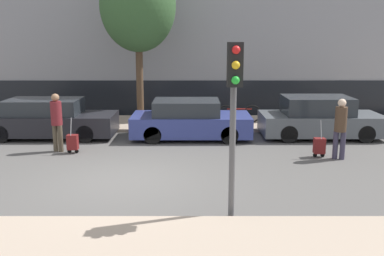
% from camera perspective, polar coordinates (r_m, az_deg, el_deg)
% --- Properties ---
extents(ground_plane, '(80.00, 80.00, 0.00)m').
position_cam_1_polar(ground_plane, '(10.91, -9.27, -6.86)').
color(ground_plane, '#565451').
extents(sidewalk_near, '(28.00, 2.50, 0.12)m').
position_cam_1_polar(sidewalk_near, '(7.49, -13.84, -15.60)').
color(sidewalk_near, tan).
rests_on(sidewalk_near, ground_plane).
extents(sidewalk_far, '(28.00, 3.00, 0.12)m').
position_cam_1_polar(sidewalk_far, '(17.62, -5.79, 0.64)').
color(sidewalk_far, tan).
rests_on(sidewalk_far, ground_plane).
extents(building_facade, '(28.00, 2.19, 10.03)m').
position_cam_1_polar(building_facade, '(20.59, -5.20, 16.08)').
color(building_facade, gray).
rests_on(building_facade, ground_plane).
extents(parked_car_0, '(4.62, 1.79, 1.37)m').
position_cam_1_polar(parked_car_0, '(16.03, -18.84, 1.08)').
color(parked_car_0, black).
rests_on(parked_car_0, ground_plane).
extents(parked_car_1, '(4.15, 1.92, 1.36)m').
position_cam_1_polar(parked_car_1, '(15.07, -0.55, 1.04)').
color(parked_car_1, navy).
rests_on(parked_car_1, ground_plane).
extents(parked_car_2, '(4.22, 1.88, 1.46)m').
position_cam_1_polar(parked_car_2, '(15.86, 16.35, 1.24)').
color(parked_car_2, '#4C5156').
rests_on(parked_car_2, ground_plane).
extents(pedestrian_left, '(0.34, 0.34, 1.82)m').
position_cam_1_polar(pedestrian_left, '(13.83, -17.87, 1.17)').
color(pedestrian_left, '#4C4233').
rests_on(pedestrian_left, ground_plane).
extents(trolley_left, '(0.34, 0.29, 1.12)m').
position_cam_1_polar(trolley_left, '(13.63, -15.90, -1.85)').
color(trolley_left, maroon).
rests_on(trolley_left, ground_plane).
extents(pedestrian_right, '(0.34, 0.34, 1.78)m').
position_cam_1_polar(pedestrian_right, '(13.07, 18.92, 0.39)').
color(pedestrian_right, '#383347').
rests_on(pedestrian_right, ground_plane).
extents(trolley_right, '(0.34, 0.29, 1.12)m').
position_cam_1_polar(trolley_right, '(13.24, 16.35, -2.27)').
color(trolley_right, maroon).
rests_on(trolley_right, ground_plane).
extents(traffic_light, '(0.28, 0.47, 3.41)m').
position_cam_1_polar(traffic_light, '(7.94, 5.35, 4.36)').
color(traffic_light, '#515154').
rests_on(traffic_light, ground_plane).
extents(parked_bicycle, '(1.77, 0.06, 0.96)m').
position_cam_1_polar(parked_bicycle, '(17.40, 6.05, 1.94)').
color(parked_bicycle, black).
rests_on(parked_bicycle, sidewalk_far).
extents(bare_tree_near_crossing, '(2.94, 2.94, 6.41)m').
position_cam_1_polar(bare_tree_near_crossing, '(17.25, -7.51, 15.88)').
color(bare_tree_near_crossing, '#4C3826').
rests_on(bare_tree_near_crossing, sidewalk_far).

